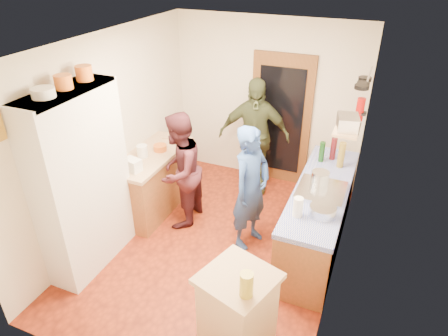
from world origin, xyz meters
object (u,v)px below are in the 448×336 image
Objects in this scene: island_base at (237,314)px; person_hob at (251,190)px; right_counter_base at (318,219)px; person_back at (255,137)px; person_left at (183,170)px; hutch_body at (83,183)px.

person_hob reaches higher than island_base.
person_back is (-1.22, 1.01, 0.50)m from right_counter_base.
person_back reaches higher than person_left.
hutch_body is 1.35m from person_left.
person_left is (0.66, 1.14, -0.28)m from hutch_body.
island_base is at bearing -147.58° from person_hob.
hutch_body reaches higher than person_hob.
person_hob is 1.37m from person_back.
right_counter_base is 1.66m from person_back.
island_base is 2.21m from person_left.
hutch_body is 2.90m from right_counter_base.
island_base reaches higher than right_counter_base.
island_base is 2.97m from person_back.
person_left is (-1.03, 0.13, -0.01)m from person_hob.
hutch_body reaches higher than person_back.
right_counter_base is at bearing 92.47° from person_left.
person_left reaches higher than right_counter_base.
island_base is at bearing -13.51° from hutch_body.
person_back is (1.28, 2.31, -0.18)m from hutch_body.
person_left is at bearing -174.93° from right_counter_base.
island_base is at bearing 38.38° from person_left.
hutch_body is 1.99m from person_hob.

